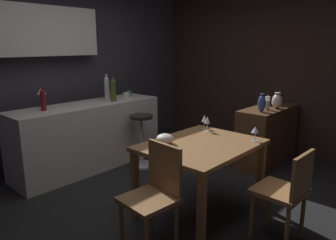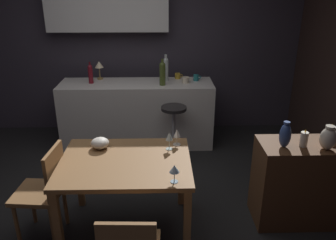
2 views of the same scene
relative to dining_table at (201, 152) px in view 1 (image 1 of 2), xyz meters
name	(u,v)px [view 1 (image 1 of 2)]	position (x,y,z in m)	size (l,w,h in m)	color
ground_plane	(162,203)	(-0.11, 0.42, -0.65)	(9.00, 9.00, 0.00)	black
wall_kitchen_back	(51,64)	(-0.17, 2.49, 0.77)	(5.20, 0.33, 2.60)	#38333D
wall_side_right	(255,68)	(2.44, 0.72, 0.65)	(0.10, 4.40, 2.60)	#33231E
dining_table	(201,152)	(0.00, 0.00, 0.00)	(1.14, 0.89, 0.74)	olive
kitchen_counter	(89,136)	(-0.02, 1.89, -0.20)	(2.10, 0.60, 0.90)	silver
sideboard_cabinet	(267,136)	(1.77, 0.13, -0.24)	(1.10, 0.44, 0.82)	#56351E
chair_near_window	(154,193)	(-0.71, -0.06, -0.15)	(0.43, 0.43, 0.89)	olive
chair_by_doorway	(286,191)	(0.10, -0.83, -0.18)	(0.41, 0.41, 0.83)	olive
bar_stool	(141,139)	(0.48, 1.37, -0.25)	(0.34, 0.34, 0.74)	#262323
wine_glass_left	(255,130)	(0.42, -0.35, 0.21)	(0.08, 0.08, 0.15)	silver
wine_glass_right	(207,121)	(0.39, 0.21, 0.22)	(0.06, 0.06, 0.17)	silver
wine_glass_center	(204,119)	(0.47, 0.30, 0.21)	(0.07, 0.07, 0.16)	silver
fruit_bowl	(165,139)	(-0.25, 0.25, 0.14)	(0.17, 0.17, 0.10)	beige
wine_bottle_ruby	(43,99)	(-0.63, 1.89, 0.39)	(0.06, 0.06, 0.29)	maroon
wine_bottle_olive	(113,89)	(0.34, 1.78, 0.42)	(0.08, 0.08, 0.35)	#475623
wine_bottle_clear	(107,87)	(0.39, 1.99, 0.43)	(0.07, 0.07, 0.37)	silver
cup_teal	(129,93)	(0.82, 1.99, 0.30)	(0.11, 0.07, 0.08)	teal
cup_cream	(126,95)	(0.66, 1.88, 0.29)	(0.13, 0.09, 0.08)	beige
cup_mustard	(112,94)	(0.56, 2.10, 0.29)	(0.11, 0.08, 0.08)	gold
counter_lamp	(41,92)	(-0.54, 2.09, 0.45)	(0.12, 0.12, 0.26)	#A58447
pillar_candle_tall	(268,101)	(1.90, 0.21, 0.24)	(0.07, 0.07, 0.16)	white
pillar_candle_short	(267,105)	(1.59, 0.08, 0.24)	(0.07, 0.07, 0.16)	white
vase_ceramic_ivory	(277,101)	(1.77, 0.02, 0.28)	(0.14, 0.14, 0.22)	beige
vase_ceramic_blue	(262,103)	(1.41, 0.07, 0.29)	(0.10, 0.10, 0.24)	#334C8C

